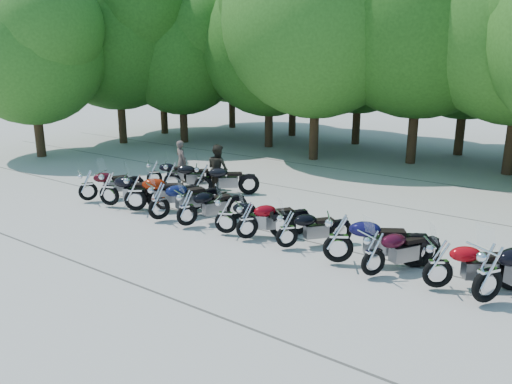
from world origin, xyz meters
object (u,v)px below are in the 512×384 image
Objects in this scene: motorcycle_1 at (109,187)px; motorcycle_10 at (439,263)px; motorcycle_7 at (287,228)px; motorcycle_9 at (374,252)px; motorcycle_6 at (247,219)px; motorcycle_11 at (489,272)px; motorcycle_4 at (187,207)px; rider_0 at (181,161)px; motorcycle_2 at (135,191)px; motorcycle_5 at (226,214)px; motorcycle_3 at (159,200)px; rider_1 at (218,169)px; motorcycle_12 at (154,172)px; motorcycle_0 at (87,184)px; motorcycle_14 at (203,178)px; motorcycle_13 at (172,175)px; motorcycle_8 at (339,237)px.

motorcycle_10 is (10.52, 0.14, -0.05)m from motorcycle_1.
motorcycle_7 is 0.94× the size of motorcycle_9.
motorcycle_6 is at bearing 53.85° from motorcycle_10.
motorcycle_1 is at bearing 32.55° from motorcycle_11.
motorcycle_4 is 5.57m from rider_0.
motorcycle_5 is (3.64, 0.04, -0.08)m from motorcycle_2.
motorcycle_3 reaches higher than motorcycle_4.
rider_1 is at bearing -47.48° from motorcycle_1.
rider_0 is (-7.20, 3.67, 0.24)m from motorcycle_7.
motorcycle_12 is (-6.23, 2.52, -0.03)m from motorcycle_6.
motorcycle_1 is 1.18× the size of motorcycle_7.
motorcycle_12 is at bearing 39.97° from motorcycle_5.
motorcycle_14 is (2.62, 2.92, 0.01)m from motorcycle_0.
motorcycle_14 is at bearing -50.41° from motorcycle_3.
motorcycle_9 reaches higher than motorcycle_7.
motorcycle_9 is 8.19m from motorcycle_14.
motorcycle_4 is at bearing 55.33° from motorcycle_10.
motorcycle_14 is (1.54, 2.89, -0.05)m from motorcycle_1.
motorcycle_10 is at bearing -150.19° from motorcycle_12.
motorcycle_4 is 1.02× the size of motorcycle_9.
motorcycle_3 is 8.14m from motorcycle_10.
motorcycle_11 is 1.45× the size of rider_1.
motorcycle_10 is at bearing -131.88° from motorcycle_2.
motorcycle_1 is 6.71m from motorcycle_7.
motorcycle_0 is 2.21m from motorcycle_2.
motorcycle_5 is at bearing -160.11° from motorcycle_13.
rider_1 is (-1.76, 3.52, 0.25)m from motorcycle_4.
motorcycle_3 is 9.13m from motorcycle_11.
motorcycle_1 is at bearing -149.99° from motorcycle_0.
motorcycle_7 is (6.70, 0.25, -0.10)m from motorcycle_1.
motorcycle_8 is 1.11× the size of motorcycle_14.
motorcycle_13 is 1.46m from rider_0.
motorcycle_8 is 1.15× the size of motorcycle_13.
motorcycle_1 is 4.76m from motorcycle_5.
motorcycle_2 reaches higher than motorcycle_7.
motorcycle_8 is (7.09, -0.01, 0.01)m from motorcycle_2.
motorcycle_6 is 1.22m from motorcycle_7.
motorcycle_1 is at bearing 41.56° from motorcycle_7.
motorcycle_5 is at bearing -148.62° from motorcycle_4.
motorcycle_8 is at bearing -152.39° from motorcycle_14.
motorcycle_1 is 3.91m from rider_1.
motorcycle_11 reaches higher than motorcycle_12.
motorcycle_11 is 1.27× the size of motorcycle_12.
rider_0 reaches higher than motorcycle_13.
motorcycle_7 is (4.32, 0.31, -0.09)m from motorcycle_3.
motorcycle_11 is at bearing -116.52° from motorcycle_5.
motorcycle_5 is 1.08× the size of motorcycle_12.
motorcycle_0 is 0.88× the size of motorcycle_8.
motorcycle_7 is (7.78, 0.28, -0.04)m from motorcycle_0.
motorcycle_8 is 7.23m from motorcycle_14.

